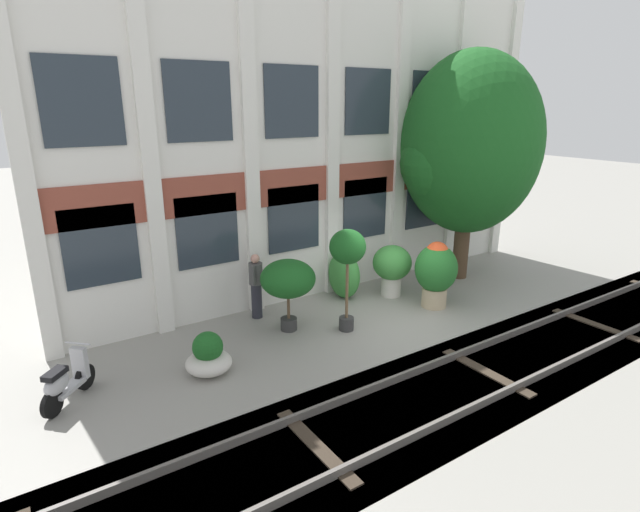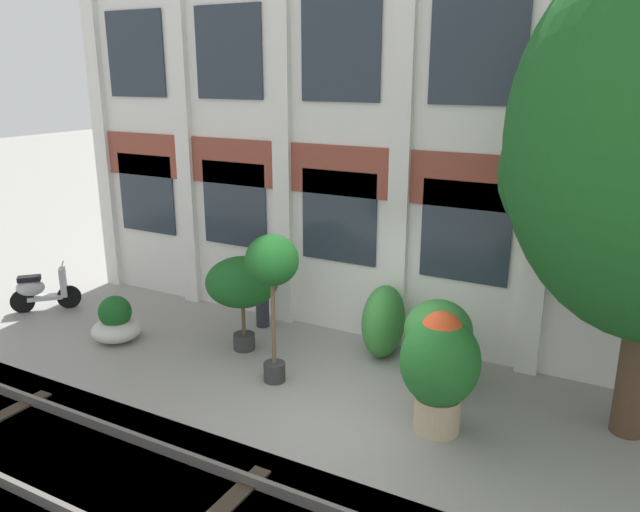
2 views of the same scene
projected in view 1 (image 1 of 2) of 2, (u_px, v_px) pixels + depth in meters
The scene contains 12 objects.
ground_plane at pixel (390, 322), 12.18m from camera, with size 80.00×80.00×0.00m, color gray.
apartment_facade at pixel (326, 145), 13.23m from camera, with size 14.49×0.64×8.17m.
rail_tracks at pixel (485, 379), 9.95m from camera, with size 22.13×2.80×0.43m.
broadleaf_tree at pixel (470, 148), 14.20m from camera, with size 4.16×3.96×6.57m.
potted_plant_fluted_column at pixel (392, 266), 13.63m from camera, with size 1.06×1.06×1.43m.
potted_plant_glazed_jar at pixel (436, 270), 12.84m from camera, with size 1.09×1.09×1.76m.
potted_plant_wide_bowl at pixel (208, 357), 9.82m from camera, with size 0.92×0.92×0.86m.
potted_plant_terracotta_small at pixel (288, 280), 11.42m from camera, with size 1.28×1.28×1.71m.
potted_plant_low_pan at pixel (348, 252), 11.22m from camera, with size 0.83×0.83×2.44m.
scooter_near_curb at pixel (65, 382), 8.76m from camera, with size 1.02×1.05×0.98m.
resident_by_doorway at pixel (256, 284), 12.21m from camera, with size 0.38×0.42×1.64m.
topiary_hedge at pixel (344, 275), 13.57m from camera, with size 1.07×0.70×1.29m, color #388438.
Camera 1 is at (-7.60, -8.35, 5.14)m, focal length 28.00 mm.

